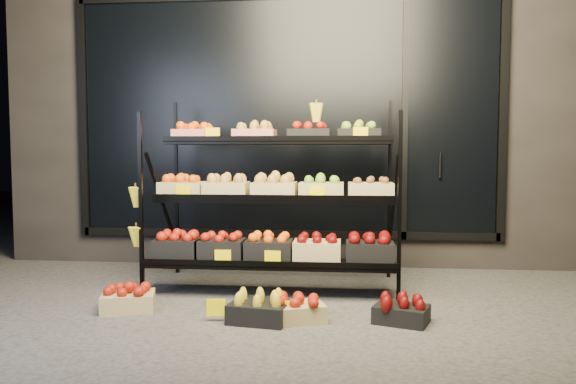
# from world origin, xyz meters

# --- Properties ---
(ground) EXTENTS (24.00, 24.00, 0.00)m
(ground) POSITION_xyz_m (0.00, 0.00, 0.00)
(ground) COLOR #514F4C
(ground) RESTS_ON ground
(building) EXTENTS (6.00, 2.08, 3.50)m
(building) POSITION_xyz_m (0.00, 2.59, 1.75)
(building) COLOR #2D2826
(building) RESTS_ON ground
(display_rack) EXTENTS (2.18, 1.02, 1.73)m
(display_rack) POSITION_xyz_m (-0.01, 0.60, 0.79)
(display_rack) COLOR black
(display_rack) RESTS_ON ground
(tag_floor_a) EXTENTS (0.13, 0.01, 0.12)m
(tag_floor_a) POSITION_xyz_m (-0.28, -0.40, 0.06)
(tag_floor_a) COLOR #FFDB00
(tag_floor_a) RESTS_ON ground
(tag_floor_b) EXTENTS (0.13, 0.01, 0.12)m
(tag_floor_b) POSITION_xyz_m (0.18, -0.40, 0.06)
(tag_floor_b) COLOR #FFDB00
(tag_floor_b) RESTS_ON ground
(floor_crate_left) EXTENTS (0.44, 0.37, 0.19)m
(floor_crate_left) POSITION_xyz_m (-1.00, -0.19, 0.09)
(floor_crate_left) COLOR tan
(floor_crate_left) RESTS_ON ground
(floor_crate_midleft) EXTENTS (0.44, 0.36, 0.20)m
(floor_crate_midleft) POSITION_xyz_m (0.02, -0.38, 0.09)
(floor_crate_midleft) COLOR black
(floor_crate_midleft) RESTS_ON ground
(floor_crate_midright) EXTENTS (0.43, 0.37, 0.19)m
(floor_crate_midright) POSITION_xyz_m (0.28, -0.33, 0.09)
(floor_crate_midright) COLOR tan
(floor_crate_midright) RESTS_ON ground
(floor_crate_right) EXTENTS (0.42, 0.37, 0.19)m
(floor_crate_right) POSITION_xyz_m (1.00, -0.30, 0.09)
(floor_crate_right) COLOR black
(floor_crate_right) RESTS_ON ground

